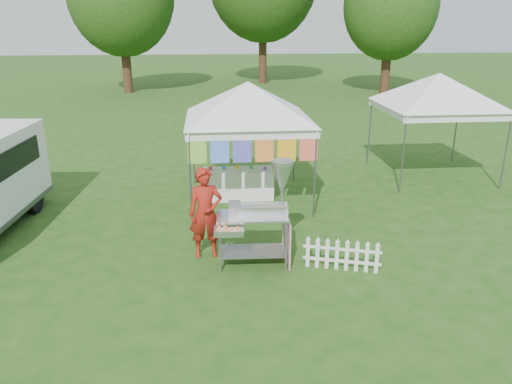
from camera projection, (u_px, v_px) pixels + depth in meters
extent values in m
plane|color=#204614|center=(263.00, 259.00, 9.69)|extent=(120.00, 120.00, 0.00)
cylinder|color=#59595E|center=(190.00, 178.00, 11.18)|extent=(0.04, 0.04, 2.10)
cylinder|color=#59595E|center=(315.00, 174.00, 11.43)|extent=(0.04, 0.04, 2.10)
cylinder|color=#59595E|center=(193.00, 147.00, 13.85)|extent=(0.04, 0.04, 2.10)
cylinder|color=#59595E|center=(294.00, 145.00, 14.10)|extent=(0.04, 0.04, 2.10)
cube|color=white|center=(253.00, 135.00, 10.99)|extent=(3.00, 0.03, 0.22)
cube|color=white|center=(244.00, 112.00, 13.66)|extent=(3.00, 0.03, 0.22)
pyramid|color=white|center=(248.00, 81.00, 12.00)|extent=(4.24, 4.24, 0.90)
cylinder|color=#59595E|center=(253.00, 132.00, 10.96)|extent=(3.00, 0.03, 0.03)
cube|color=#18943D|center=(197.00, 148.00, 10.97)|extent=(0.42, 0.01, 0.70)
cube|color=blue|center=(220.00, 148.00, 11.01)|extent=(0.42, 0.01, 0.70)
cube|color=#7617A1|center=(242.00, 147.00, 11.06)|extent=(0.42, 0.01, 0.70)
cube|color=red|center=(264.00, 147.00, 11.10)|extent=(0.42, 0.01, 0.70)
cube|color=#D05A17|center=(287.00, 146.00, 11.15)|extent=(0.42, 0.01, 0.70)
cube|color=#D81B5A|center=(309.00, 146.00, 11.19)|extent=(0.42, 0.01, 0.70)
cylinder|color=#59595E|center=(403.00, 155.00, 13.08)|extent=(0.04, 0.04, 2.10)
cylinder|color=#59595E|center=(506.00, 152.00, 13.33)|extent=(0.04, 0.04, 2.10)
cylinder|color=#59595E|center=(370.00, 132.00, 15.75)|extent=(0.04, 0.04, 2.10)
cylinder|color=#59595E|center=(456.00, 130.00, 16.00)|extent=(0.04, 0.04, 2.10)
cube|color=white|center=(460.00, 118.00, 12.89)|extent=(3.00, 0.03, 0.22)
cube|color=white|center=(416.00, 101.00, 15.56)|extent=(3.00, 0.03, 0.22)
pyramid|color=white|center=(440.00, 73.00, 13.90)|extent=(4.24, 4.24, 0.90)
cylinder|color=#59595E|center=(460.00, 115.00, 12.86)|extent=(3.00, 0.03, 0.03)
cylinder|color=#331B12|center=(126.00, 60.00, 31.07)|extent=(0.56, 0.56, 3.96)
cylinder|color=#331B12|center=(263.00, 49.00, 35.49)|extent=(0.56, 0.56, 4.84)
cylinder|color=#331B12|center=(386.00, 65.00, 30.69)|extent=(0.56, 0.56, 3.52)
ellipsoid|color=#38621B|center=(391.00, 5.00, 29.56)|extent=(5.60, 5.60, 6.44)
cylinder|color=gray|center=(220.00, 248.00, 9.06)|extent=(0.05, 0.05, 0.98)
cylinder|color=gray|center=(286.00, 246.00, 9.12)|extent=(0.05, 0.05, 0.98)
cylinder|color=gray|center=(220.00, 235.00, 9.58)|extent=(0.05, 0.05, 0.98)
cylinder|color=gray|center=(283.00, 234.00, 9.64)|extent=(0.05, 0.05, 0.98)
cube|color=gray|center=(253.00, 251.00, 9.42)|extent=(1.27, 0.68, 0.02)
cube|color=#B7B7BC|center=(252.00, 216.00, 9.19)|extent=(1.34, 0.71, 0.04)
cube|color=#B7B7BC|center=(263.00, 210.00, 9.22)|extent=(0.94, 0.31, 0.16)
cube|color=gray|center=(235.00, 208.00, 9.18)|extent=(0.23, 0.25, 0.24)
cylinder|color=gray|center=(282.00, 190.00, 9.11)|extent=(0.06, 0.06, 0.98)
cone|color=#B7B7BC|center=(282.00, 175.00, 9.02)|extent=(0.41, 0.41, 0.44)
cylinder|color=#B7B7BC|center=(283.00, 162.00, 8.94)|extent=(0.43, 0.43, 0.07)
cube|color=#B7B7BC|center=(229.00, 231.00, 8.81)|extent=(0.54, 0.35, 0.11)
cube|color=pink|center=(288.00, 240.00, 9.38)|extent=(0.06, 0.82, 0.88)
cube|color=white|center=(287.00, 215.00, 8.89)|extent=(0.02, 0.15, 0.20)
imported|color=maroon|center=(206.00, 213.00, 9.57)|extent=(0.69, 0.48, 1.79)
cube|color=white|center=(4.00, 174.00, 12.31)|extent=(1.96, 0.86, 0.90)
cube|color=black|center=(12.00, 161.00, 10.60)|extent=(0.25, 2.75, 0.55)
cube|color=black|center=(6.00, 141.00, 12.41)|extent=(1.70, 0.17, 0.55)
cylinder|color=black|center=(33.00, 199.00, 11.95)|extent=(0.28, 0.70, 0.68)
cube|color=white|center=(308.00, 253.00, 9.33)|extent=(0.07, 0.04, 0.56)
cube|color=white|center=(317.00, 254.00, 9.29)|extent=(0.07, 0.04, 0.56)
cube|color=white|center=(327.00, 255.00, 9.26)|extent=(0.07, 0.04, 0.56)
cube|color=white|center=(337.00, 256.00, 9.22)|extent=(0.07, 0.04, 0.56)
cube|color=white|center=(347.00, 257.00, 9.19)|extent=(0.07, 0.04, 0.56)
cube|color=white|center=(357.00, 257.00, 9.15)|extent=(0.07, 0.04, 0.56)
cube|color=white|center=(367.00, 258.00, 9.12)|extent=(0.07, 0.04, 0.56)
cube|color=white|center=(377.00, 259.00, 9.08)|extent=(0.07, 0.04, 0.56)
cube|color=white|center=(342.00, 261.00, 9.24)|extent=(1.38, 0.45, 0.05)
cube|color=white|center=(342.00, 249.00, 9.16)|extent=(1.38, 0.45, 0.05)
cube|color=white|center=(238.00, 184.00, 12.92)|extent=(1.80, 0.70, 0.76)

